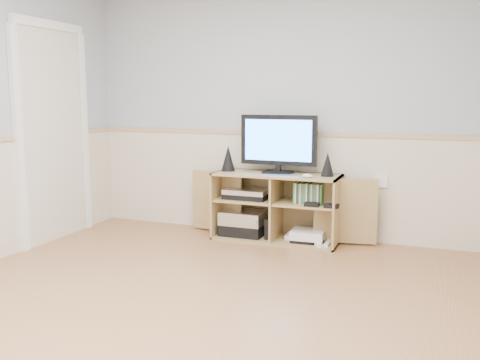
# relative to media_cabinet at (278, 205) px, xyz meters

# --- Properties ---
(room) EXTENTS (4.04, 4.54, 2.54)m
(room) POSITION_rel_media_cabinet_xyz_m (-0.11, -1.93, 0.88)
(room) COLOR tan
(room) RESTS_ON ground
(media_cabinet) EXTENTS (1.88, 0.45, 0.65)m
(media_cabinet) POSITION_rel_media_cabinet_xyz_m (0.00, 0.00, 0.00)
(media_cabinet) COLOR tan
(media_cabinet) RESTS_ON floor
(monitor) EXTENTS (0.74, 0.18, 0.56)m
(monitor) POSITION_rel_media_cabinet_xyz_m (-0.00, -0.01, 0.62)
(monitor) COLOR black
(monitor) RESTS_ON media_cabinet
(speaker_left) EXTENTS (0.14, 0.14, 0.25)m
(speaker_left) POSITION_rel_media_cabinet_xyz_m (-0.51, -0.03, 0.44)
(speaker_left) COLOR black
(speaker_left) RESTS_ON media_cabinet
(speaker_right) EXTENTS (0.12, 0.12, 0.22)m
(speaker_right) POSITION_rel_media_cabinet_xyz_m (0.48, -0.03, 0.43)
(speaker_right) COLOR black
(speaker_right) RESTS_ON media_cabinet
(keyboard) EXTENTS (0.30, 0.18, 0.01)m
(keyboard) POSITION_rel_media_cabinet_xyz_m (0.11, -0.19, 0.32)
(keyboard) COLOR silver
(keyboard) RESTS_ON media_cabinet
(mouse) EXTENTS (0.10, 0.07, 0.04)m
(mouse) POSITION_rel_media_cabinet_xyz_m (0.33, -0.19, 0.34)
(mouse) COLOR white
(mouse) RESTS_ON media_cabinet
(av_components) EXTENTS (0.51, 0.31, 0.47)m
(av_components) POSITION_rel_media_cabinet_xyz_m (-0.32, -0.06, -0.11)
(av_components) COLOR black
(av_components) RESTS_ON media_cabinet
(game_consoles) EXTENTS (0.45, 0.30, 0.11)m
(game_consoles) POSITION_rel_media_cabinet_xyz_m (0.31, -0.07, -0.26)
(game_consoles) COLOR white
(game_consoles) RESTS_ON media_cabinet
(game_cases) EXTENTS (0.27, 0.14, 0.19)m
(game_cases) POSITION_rel_media_cabinet_xyz_m (0.32, -0.07, 0.15)
(game_cases) COLOR #3F8C3F
(game_cases) RESTS_ON media_cabinet
(wall_outlet) EXTENTS (0.12, 0.03, 0.12)m
(wall_outlet) POSITION_rel_media_cabinet_xyz_m (0.95, 0.18, 0.27)
(wall_outlet) COLOR white
(wall_outlet) RESTS_ON wall_back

